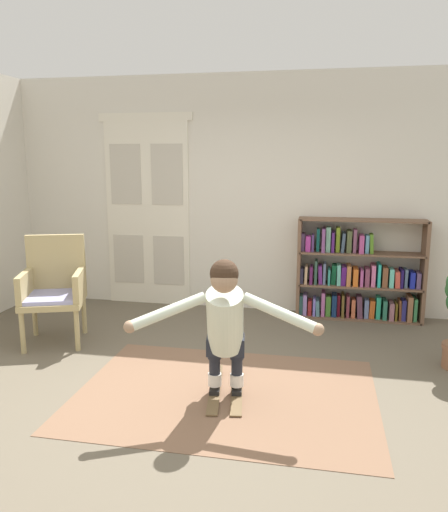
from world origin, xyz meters
The scene contains 8 objects.
ground_plane centered at (0.00, 0.00, 0.00)m, with size 7.20×7.20×0.00m, color brown.
back_wall centered at (0.00, 2.60, 1.45)m, with size 6.00×0.10×2.90m, color silver.
double_door centered at (-1.27, 2.54, 1.23)m, with size 1.22×0.05×2.45m.
rug centered at (0.23, 0.14, 0.00)m, with size 2.42×1.78×0.01m, color brown.
bookshelf centered at (1.37, 2.39, 0.51)m, with size 1.47×0.30×1.20m.
wicker_chair centered at (-1.76, 1.01, 0.58)m, with size 0.76×0.76×1.10m.
skis_pair centered at (0.22, 0.17, 0.02)m, with size 0.39×0.83×0.07m.
person_skier centered at (0.25, -0.02, 0.69)m, with size 1.40×0.74×1.11m.
Camera 1 is at (0.95, -3.59, 1.89)m, focal length 35.17 mm.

